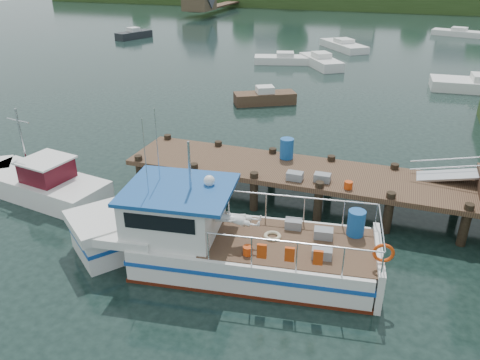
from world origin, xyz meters
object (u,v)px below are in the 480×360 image
(dock, at_px, (456,169))
(lobster_boat, at_px, (215,240))
(moored_rowboat, at_px, (265,97))
(moored_d, at_px, (344,45))
(work_boat, at_px, (37,182))
(moored_far, at_px, (459,33))
(moored_a, at_px, (285,59))
(moored_e, at_px, (134,34))
(moored_b, at_px, (321,61))

(dock, xyz_separation_m, lobster_boat, (-7.09, -5.15, -1.34))
(moored_rowboat, xyz_separation_m, moored_d, (2.15, 21.88, -0.02))
(work_boat, height_order, moored_far, work_boat)
(lobster_boat, relative_size, moored_rowboat, 2.50)
(dock, distance_m, moored_a, 28.79)
(moored_rowboat, bearing_deg, moored_a, 98.87)
(moored_a, bearing_deg, lobster_boat, -75.41)
(moored_d, bearing_deg, work_boat, -108.67)
(moored_d, relative_size, moored_e, 1.36)
(lobster_boat, relative_size, moored_e, 2.19)
(lobster_boat, height_order, moored_rowboat, lobster_boat)
(lobster_boat, distance_m, work_boat, 9.04)
(moored_b, bearing_deg, moored_d, 105.94)
(moored_far, height_order, moored_d, moored_d)
(moored_rowboat, xyz_separation_m, moored_a, (-1.93, 13.01, -0.06))
(work_boat, bearing_deg, lobster_boat, -4.77)
(moored_rowboat, distance_m, moored_b, 12.87)
(work_boat, distance_m, moored_a, 28.99)
(moored_rowboat, xyz_separation_m, moored_e, (-22.55, 20.97, 0.03))
(lobster_boat, distance_m, moored_b, 30.79)
(moored_e, bearing_deg, lobster_boat, -46.84)
(moored_b, distance_m, moored_d, 9.11)
(lobster_boat, bearing_deg, dock, 28.13)
(moored_far, xyz_separation_m, moored_e, (-36.79, -14.76, 0.08))
(moored_far, bearing_deg, work_boat, -110.01)
(lobster_boat, height_order, moored_far, lobster_boat)
(lobster_boat, bearing_deg, moored_e, 116.14)
(dock, bearing_deg, moored_a, 116.19)
(moored_rowboat, relative_size, moored_b, 0.73)
(moored_d, bearing_deg, moored_far, 41.12)
(moored_d, bearing_deg, moored_e, 174.35)
(moored_rowboat, height_order, moored_a, moored_rowboat)
(lobster_boat, bearing_deg, work_boat, 158.67)
(lobster_boat, height_order, moored_a, lobster_boat)
(moored_rowboat, relative_size, moored_e, 0.88)
(work_boat, distance_m, moored_far, 55.06)
(dock, height_order, work_boat, dock)
(moored_a, bearing_deg, dock, -59.46)
(dock, distance_m, moored_b, 27.27)
(work_boat, xyz_separation_m, moored_rowboat, (5.12, 15.81, -0.14))
(moored_d, bearing_deg, moored_b, -102.35)
(dock, bearing_deg, moored_d, 103.94)
(work_boat, distance_m, moored_rowboat, 16.62)
(moored_far, xyz_separation_m, moored_a, (-16.18, -22.72, -0.00))
(lobster_boat, xyz_separation_m, moored_far, (10.59, 53.64, -0.52))
(dock, distance_m, moored_far, 48.66)
(work_boat, bearing_deg, moored_e, 124.06)
(dock, height_order, moored_a, dock)
(moored_rowboat, bearing_deg, moored_d, 84.82)
(moored_b, xyz_separation_m, moored_d, (0.73, 9.08, -0.05))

